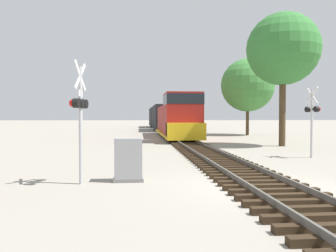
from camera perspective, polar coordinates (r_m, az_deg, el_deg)
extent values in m
plane|color=gray|center=(10.65, 16.06, -10.24)|extent=(400.00, 400.00, 0.00)
cube|color=black|center=(7.73, 25.20, -14.26)|extent=(2.60, 0.22, 0.16)
cube|color=black|center=(8.24, 23.03, -13.25)|extent=(2.60, 0.22, 0.16)
cube|color=black|center=(8.75, 21.14, -12.34)|extent=(2.60, 0.22, 0.16)
cube|color=black|center=(9.28, 19.47, -11.53)|extent=(2.60, 0.22, 0.16)
cube|color=black|center=(9.81, 17.99, -10.79)|extent=(2.60, 0.22, 0.16)
cube|color=black|center=(10.36, 16.67, -10.12)|extent=(2.60, 0.22, 0.16)
cube|color=black|center=(10.90, 15.48, -9.52)|extent=(2.60, 0.22, 0.16)
cube|color=black|center=(11.46, 14.42, -8.97)|extent=(2.60, 0.22, 0.16)
cube|color=black|center=(12.02, 13.45, -8.47)|extent=(2.60, 0.22, 0.16)
cube|color=black|center=(12.58, 12.57, -8.01)|extent=(2.60, 0.22, 0.16)
cube|color=black|center=(13.14, 11.77, -7.59)|extent=(2.60, 0.22, 0.16)
cube|color=black|center=(13.71, 11.04, -7.21)|extent=(2.60, 0.22, 0.16)
cube|color=black|center=(14.28, 10.37, -6.85)|extent=(2.60, 0.22, 0.16)
cube|color=black|center=(14.86, 9.75, -6.52)|extent=(2.60, 0.22, 0.16)
cube|color=black|center=(15.43, 9.18, -6.21)|extent=(2.60, 0.22, 0.16)
cube|color=black|center=(16.01, 8.64, -5.93)|extent=(2.60, 0.22, 0.16)
cube|color=black|center=(16.59, 8.15, -5.66)|extent=(2.60, 0.22, 0.16)
cube|color=black|center=(17.17, 7.69, -5.41)|extent=(2.60, 0.22, 0.16)
cube|color=black|center=(17.75, 7.26, -5.18)|extent=(2.60, 0.22, 0.16)
cube|color=black|center=(18.33, 6.86, -4.96)|extent=(2.60, 0.22, 0.16)
cube|color=black|center=(18.91, 6.48, -4.76)|extent=(2.60, 0.22, 0.16)
cube|color=black|center=(19.50, 6.13, -4.56)|extent=(2.60, 0.22, 0.16)
cube|color=black|center=(20.08, 5.79, -4.38)|extent=(2.60, 0.22, 0.16)
cube|color=black|center=(20.67, 5.48, -4.21)|extent=(2.60, 0.22, 0.16)
cube|color=black|center=(21.26, 5.18, -4.05)|extent=(2.60, 0.22, 0.16)
cube|color=black|center=(21.85, 4.90, -3.90)|extent=(2.60, 0.22, 0.16)
cube|color=black|center=(22.43, 4.63, -3.75)|extent=(2.60, 0.22, 0.16)
cube|color=black|center=(23.02, 4.38, -3.61)|extent=(2.60, 0.22, 0.16)
cube|color=black|center=(23.61, 4.14, -3.48)|extent=(2.60, 0.22, 0.16)
cube|color=black|center=(24.20, 3.91, -3.36)|extent=(2.60, 0.22, 0.16)
cube|color=black|center=(24.79, 3.70, -3.24)|extent=(2.60, 0.22, 0.16)
cube|color=black|center=(25.38, 3.49, -3.12)|extent=(2.60, 0.22, 0.16)
cube|color=black|center=(25.98, 3.29, -3.02)|extent=(2.60, 0.22, 0.16)
cube|color=black|center=(26.57, 3.10, -2.91)|extent=(2.60, 0.22, 0.16)
cube|color=black|center=(27.16, 2.92, -2.81)|extent=(2.60, 0.22, 0.16)
cube|color=black|center=(27.75, 2.75, -2.72)|extent=(2.60, 0.22, 0.16)
cube|color=black|center=(28.35, 2.58, -2.63)|extent=(2.60, 0.22, 0.16)
cube|color=black|center=(28.94, 2.43, -2.54)|extent=(2.60, 0.22, 0.16)
cube|color=black|center=(29.53, 2.27, -2.46)|extent=(2.60, 0.22, 0.16)
cube|color=#56514C|center=(10.37, 12.32, -9.21)|extent=(0.07, 160.00, 0.15)
cube|color=#56514C|center=(10.88, 19.64, -8.75)|extent=(0.07, 160.00, 0.15)
cube|color=maroon|center=(37.34, 0.72, 1.10)|extent=(2.61, 12.66, 3.06)
cube|color=maroon|center=(28.54, 2.52, 1.81)|extent=(3.07, 3.98, 3.93)
cube|color=black|center=(28.58, 2.52, 4.58)|extent=(3.10, 4.02, 0.86)
cube|color=gold|center=(26.59, 3.08, -0.93)|extent=(3.07, 1.81, 1.37)
cube|color=gold|center=(34.68, 1.17, -1.27)|extent=(3.13, 17.72, 0.24)
cube|color=black|center=(28.86, 2.44, -1.72)|extent=(1.58, 2.20, 1.00)
cube|color=black|center=(40.52, 0.27, -0.76)|extent=(1.58, 2.20, 1.00)
cube|color=black|center=(52.38, -0.95, 1.57)|extent=(2.91, 14.23, 3.65)
cube|color=black|center=(47.80, -0.55, -0.46)|extent=(1.58, 2.20, 0.90)
cube|color=black|center=(57.02, -1.28, -0.12)|extent=(1.58, 2.20, 0.90)
cube|color=black|center=(68.23, -1.91, 1.58)|extent=(2.91, 14.23, 3.65)
cube|color=black|center=(63.64, -1.68, 0.06)|extent=(1.58, 2.20, 0.90)
cube|color=black|center=(72.87, -2.11, 0.25)|extent=(1.58, 2.20, 0.90)
cylinder|color=#B7B7BC|center=(10.90, -14.97, 0.07)|extent=(0.12, 0.12, 3.78)
cube|color=white|center=(10.97, -15.03, 8.41)|extent=(0.20, 0.92, 0.93)
cube|color=white|center=(10.97, -15.03, 8.41)|extent=(0.20, 0.92, 0.93)
cube|color=black|center=(10.90, -15.00, 3.79)|extent=(0.22, 0.86, 0.06)
cylinder|color=black|center=(11.23, -14.36, 3.73)|extent=(0.23, 0.33, 0.30)
sphere|color=red|center=(11.26, -14.84, 3.72)|extent=(0.26, 0.26, 0.26)
cylinder|color=black|center=(10.90, -15.00, 3.79)|extent=(0.23, 0.33, 0.30)
sphere|color=red|center=(10.94, -15.49, 3.78)|extent=(0.26, 0.26, 0.26)
cylinder|color=black|center=(10.57, -15.67, 3.86)|extent=(0.23, 0.33, 0.30)
sphere|color=red|center=(10.61, -16.17, 3.85)|extent=(0.26, 0.26, 0.26)
cube|color=white|center=(10.92, -15.01, 5.54)|extent=(0.09, 0.32, 0.20)
cylinder|color=#B7B7BC|center=(18.87, 23.75, 0.30)|extent=(0.12, 0.12, 3.57)
cube|color=white|center=(18.90, 23.80, 4.80)|extent=(0.17, 0.92, 0.93)
cube|color=white|center=(18.90, 23.80, 4.80)|extent=(0.17, 0.92, 0.93)
cube|color=black|center=(18.87, 23.78, 2.68)|extent=(0.19, 0.86, 0.06)
cylinder|color=black|center=(18.60, 24.43, 2.69)|extent=(0.22, 0.32, 0.30)
sphere|color=red|center=(18.66, 24.67, 2.68)|extent=(0.26, 0.26, 0.26)
cylinder|color=black|center=(19.15, 23.14, 2.67)|extent=(0.22, 0.32, 0.30)
sphere|color=red|center=(19.21, 23.38, 2.66)|extent=(0.26, 0.26, 0.26)
cube|color=white|center=(18.88, 23.78, 3.14)|extent=(0.08, 0.32, 0.20)
cube|color=slate|center=(11.27, -6.88, -9.21)|extent=(1.01, 0.62, 0.12)
cube|color=#939399|center=(11.16, -6.89, -5.55)|extent=(0.92, 0.57, 1.33)
cylinder|color=#473521|center=(25.63, 19.29, 2.89)|extent=(0.47, 0.47, 5.57)
sphere|color=#337533|center=(26.11, 19.39, 12.54)|extent=(5.31, 5.31, 5.31)
cylinder|color=#473521|center=(39.94, 13.67, 1.35)|extent=(0.36, 0.36, 4.04)
sphere|color=#3D7F38|center=(40.11, 13.71, 6.94)|extent=(6.29, 6.29, 6.29)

